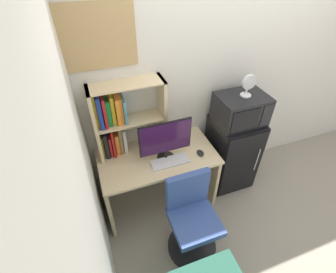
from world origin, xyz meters
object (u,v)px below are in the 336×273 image
microwave (241,109)px  mini_fridge (231,153)px  monitor (165,139)px  keyboard (170,162)px  desk_fan (248,85)px  computer_mouse (200,153)px  wall_corkboard (98,37)px  desk_chair (192,220)px  hutch_bookshelf (119,120)px

microwave → mini_fridge: bearing=-90.1°
monitor → keyboard: 0.24m
keyboard → desk_fan: 1.06m
keyboard → desk_fan: desk_fan is taller
microwave → desk_fan: bearing=-14.0°
desk_fan → keyboard: bearing=-169.6°
computer_mouse → wall_corkboard: (-0.77, 0.42, 1.10)m
monitor → desk_chair: monitor is taller
mini_fridge → desk_chair: bearing=-141.8°
hutch_bookshelf → desk_chair: (0.44, -0.81, -0.72)m
hutch_bookshelf → microwave: hutch_bookshelf is taller
computer_mouse → hutch_bookshelf: bearing=155.3°
desk_fan → microwave: bearing=166.0°
keyboard → computer_mouse: (0.33, 0.01, 0.01)m
microwave → wall_corkboard: wall_corkboard is taller
computer_mouse → desk_chair: size_ratio=0.11×
monitor → desk_fan: size_ratio=2.26×
monitor → keyboard: bearing=-74.6°
computer_mouse → microwave: size_ratio=0.19×
keyboard → microwave: bearing=11.0°
monitor → mini_fridge: 1.01m
desk_fan → wall_corkboard: bearing=168.2°
wall_corkboard → computer_mouse: bearing=-28.8°
hutch_bookshelf → monitor: size_ratio=1.45×
mini_fridge → desk_fan: 0.89m
monitor → computer_mouse: 0.42m
hutch_bookshelf → keyboard: (0.39, -0.34, -0.37)m
monitor → desk_chair: (0.06, -0.54, -0.58)m
monitor → keyboard: (0.02, -0.08, -0.23)m
keyboard → wall_corkboard: bearing=135.8°
keyboard → monitor: bearing=105.4°
mini_fridge → wall_corkboard: bearing=168.1°
desk_fan → desk_chair: size_ratio=0.26×
keyboard → computer_mouse: 0.33m
microwave → desk_fan: desk_fan is taller
mini_fridge → computer_mouse: bearing=-163.2°
desk_fan → desk_chair: (-0.82, -0.63, -0.95)m
desk_fan → hutch_bookshelf: bearing=171.8°
hutch_bookshelf → desk_chair: size_ratio=0.84×
monitor → desk_chair: 0.80m
microwave → desk_chair: size_ratio=0.57×
desk_fan → mini_fridge: bearing=173.7°
keyboard → wall_corkboard: size_ratio=0.63×
computer_mouse → wall_corkboard: bearing=151.2°
computer_mouse → microwave: 0.62m
hutch_bookshelf → desk_fan: 1.29m
wall_corkboard → desk_chair: bearing=-61.6°
computer_mouse → desk_fan: size_ratio=0.43×
hutch_bookshelf → keyboard: hutch_bookshelf is taller
wall_corkboard → mini_fridge: bearing=-11.9°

